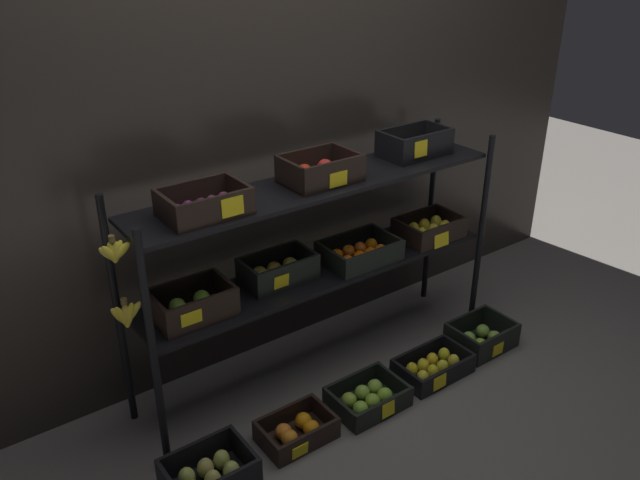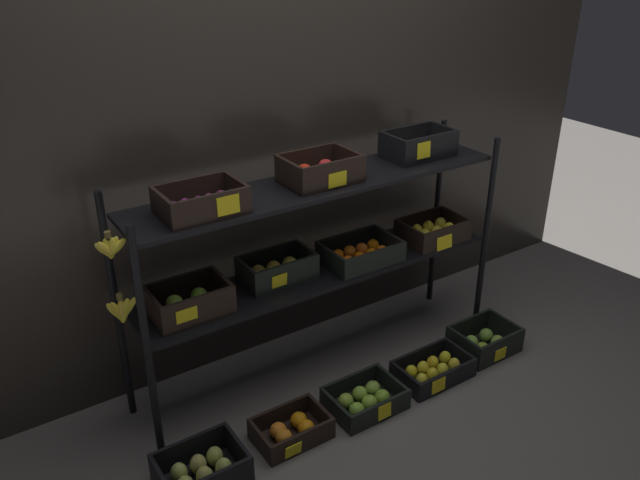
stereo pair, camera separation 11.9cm
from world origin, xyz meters
name	(u,v)px [view 2 (the right image)]	position (x,y,z in m)	size (l,w,h in m)	color
ground_plane	(320,365)	(0.00, 0.00, 0.00)	(10.00, 10.00, 0.00)	#605B56
storefront_wall	(276,133)	(0.00, 0.39, 1.13)	(4.23, 0.12, 2.26)	#2D2823
display_rack	(319,231)	(-0.01, -0.01, 0.76)	(1.95, 0.41, 1.13)	black
crate_ground_pear	(201,471)	(-0.82, -0.38, 0.06)	(0.35, 0.25, 0.14)	black
crate_ground_orange	(292,430)	(-0.39, -0.36, 0.04)	(0.32, 0.22, 0.10)	black
crate_ground_apple_green	(365,400)	(0.00, -0.38, 0.04)	(0.34, 0.26, 0.11)	black
crate_ground_lemon	(433,370)	(0.41, -0.39, 0.04)	(0.38, 0.23, 0.10)	black
crate_ground_rightmost_apple_green	(484,341)	(0.80, -0.37, 0.05)	(0.33, 0.25, 0.14)	black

